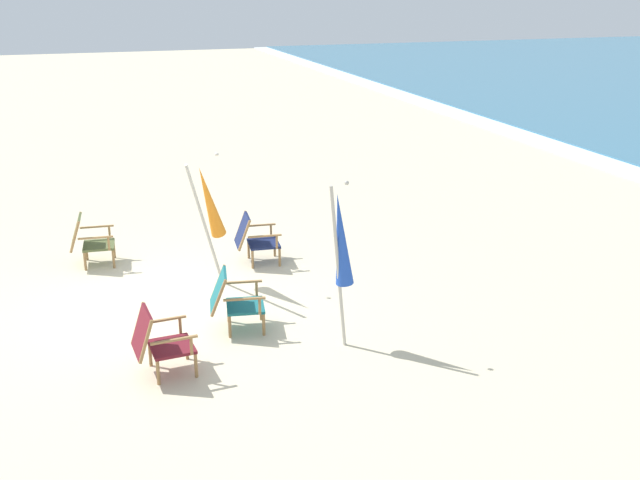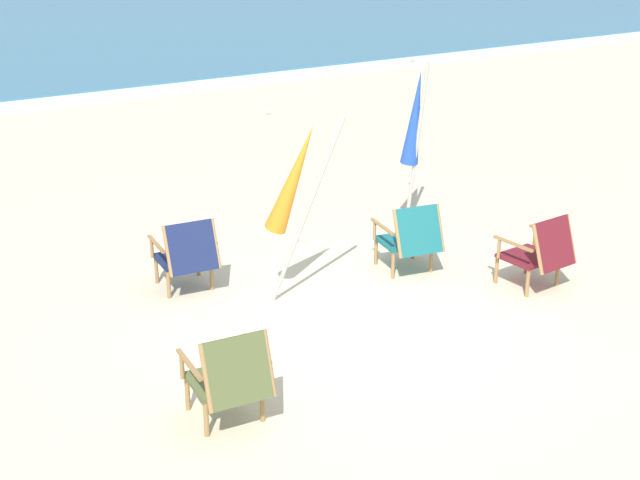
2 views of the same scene
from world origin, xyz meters
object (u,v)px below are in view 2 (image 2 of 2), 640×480
object	(u,v)px
beach_chair_back_left	(230,376)
beach_chair_front_left	(411,237)
beach_chair_far_center	(187,254)
umbrella_furled_orange	(295,180)
beach_chair_back_right	(540,251)
umbrella_furled_blue	(415,119)

from	to	relation	value
beach_chair_back_left	beach_chair_front_left	distance (m)	3.45
beach_chair_far_center	umbrella_furled_orange	distance (m)	1.46
beach_chair_back_left	beach_chair_back_right	size ratio (longest dim) A/B	1.00
beach_chair_back_left	beach_chair_far_center	distance (m)	2.62
beach_chair_back_right	umbrella_furled_orange	xyz separation A→B (m)	(-2.34, 1.05, 0.88)
beach_chair_back_left	umbrella_furled_orange	xyz separation A→B (m)	(1.57, 1.68, 0.88)
beach_chair_back_left	beach_chair_front_left	bearing A→B (deg)	29.12
beach_chair_front_left	umbrella_furled_orange	bearing A→B (deg)	-179.91
beach_chair_back_right	umbrella_furled_orange	size ratio (longest dim) A/B	0.41
beach_chair_far_center	umbrella_furled_orange	world-z (taller)	umbrella_furled_orange
beach_chair_back_left	beach_chair_front_left	xyz separation A→B (m)	(3.02, 1.68, -0.00)
beach_chair_back_right	beach_chair_far_center	bearing A→B (deg)	149.19
beach_chair_back_left	umbrella_furled_blue	distance (m)	4.92
beach_chair_front_left	beach_chair_far_center	distance (m)	2.42
beach_chair_back_right	beach_chair_back_left	bearing A→B (deg)	-170.90
beach_chair_front_left	umbrella_furled_blue	size ratio (longest dim) A/B	0.38
beach_chair_far_center	umbrella_furled_blue	world-z (taller)	umbrella_furled_blue
beach_chair_back_left	beach_chair_far_center	bearing A→B (deg)	73.40
umbrella_furled_orange	umbrella_furled_blue	xyz separation A→B (m)	(2.34, 1.15, 0.08)
beach_chair_back_left	umbrella_furled_blue	world-z (taller)	umbrella_furled_blue
beach_chair_back_left	beach_chair_far_center	xyz separation A→B (m)	(0.75, 2.51, -0.00)
umbrella_furled_orange	umbrella_furled_blue	size ratio (longest dim) A/B	0.95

